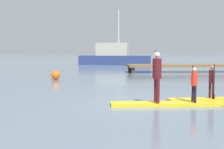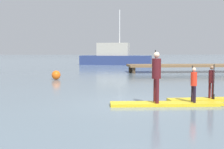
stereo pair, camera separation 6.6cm
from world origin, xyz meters
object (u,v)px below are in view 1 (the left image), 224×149
Objects in this scene: fishing_boat_green_midground at (114,57)px; paddleboard_near at (211,100)px; paddler_child_front at (194,83)px; paddler_adult at (157,74)px; mooring_buoy_near at (56,75)px; paddleboard_far at (167,104)px; paddler_child_solo at (212,80)px.

paddleboard_near is at bearing -88.07° from fishing_boat_green_midground.
fishing_boat_green_midground is at bearing 90.02° from paddler_child_front.
fishing_boat_green_midground is (1.25, 28.70, -0.02)m from paddler_adult.
paddler_child_front is 2.17× the size of mooring_buoy_near.
paddleboard_far is at bearing 178.28° from paddler_child_front.
paddler_child_solo reaches higher than paddler_child_front.
paddler_child_solo is 2.20× the size of mooring_buoy_near.
fishing_boat_green_midground is at bearing 91.93° from paddler_child_solo.
paddleboard_near is 1.40m from paddler_child_front.
paddler_adult is at bearing -92.49° from fishing_boat_green_midground.
mooring_buoy_near reaches higher than paddleboard_near.
paddler_adult is at bearing 176.59° from paddleboard_far.
paddler_child_front reaches higher than paddleboard_far.
paddler_adult is 1.30m from paddler_child_front.
paddleboard_near is 0.34× the size of fishing_boat_green_midground.
paddleboard_near is 5.66× the size of mooring_buoy_near.
paddler_child_front is (-0.94, -0.75, -0.01)m from paddler_child_solo.
paddler_child_solo is 0.13× the size of fishing_boat_green_midground.
paddler_child_front is 28.75m from fishing_boat_green_midground.
mooring_buoy_near is at bearing 126.79° from paddleboard_near.
fishing_boat_green_midground reaches higher than paddleboard_near.
paddler_adult is at bearing -162.26° from paddler_child_solo.
fishing_boat_green_midground is at bearing 88.20° from paddleboard_far.
mooring_buoy_near is (-5.51, -19.36, -0.76)m from fishing_boat_green_midground.
paddler_child_solo is 28.02m from fishing_boat_green_midground.
paddleboard_far is 1.16m from paddler_child_front.
paddler_child_front is at bearing -89.98° from fishing_boat_green_midground.
paddler_child_front is at bearing -1.72° from paddleboard_far.
paddler_child_front is 10.91m from mooring_buoy_near.
paddleboard_near is 1.99m from paddleboard_far.
paddleboard_far is 2.17× the size of paddler_adult.
mooring_buoy_near is (-4.26, 9.35, -0.78)m from paddler_adult.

